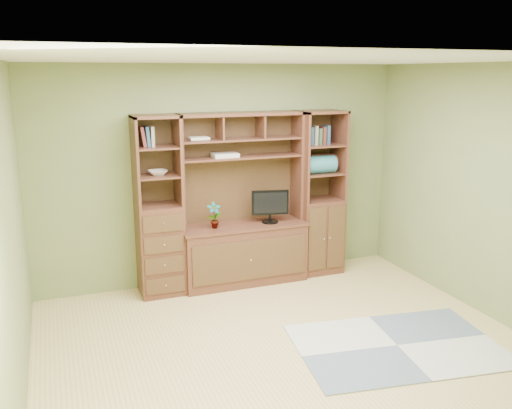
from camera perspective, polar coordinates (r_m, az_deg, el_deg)
name	(u,v)px	position (r m, az deg, el deg)	size (l,w,h in m)	color
room	(292,214)	(4.72, 3.78, -0.98)	(4.60, 4.10, 2.64)	#D6B570
center_hutch	(243,200)	(6.41, -1.35, 0.44)	(1.54, 0.53, 2.05)	#522A1C
left_tower	(159,207)	(6.20, -10.22, -0.24)	(0.50, 0.45, 2.05)	#522A1C
right_tower	(319,193)	(6.84, 6.66, 1.20)	(0.55, 0.45, 2.05)	#522A1C
rug	(397,346)	(5.41, 14.64, -14.18)	(1.87, 1.25, 0.01)	#969B9B
monitor	(270,200)	(6.50, 1.50, 0.43)	(0.45, 0.20, 0.55)	black
orchid	(214,215)	(6.30, -4.42, -1.14)	(0.16, 0.11, 0.31)	#9C4B34
magazines	(225,155)	(6.33, -3.29, 5.22)	(0.29, 0.21, 0.05)	beige
bowl	(158,173)	(6.12, -10.30, 3.33)	(0.21, 0.21, 0.05)	beige
blanket_teal	(320,164)	(6.72, 6.77, 4.21)	(0.37, 0.22, 0.22)	#2F727C
blanket_red	(324,162)	(6.89, 7.18, 4.43)	(0.39, 0.22, 0.22)	brown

